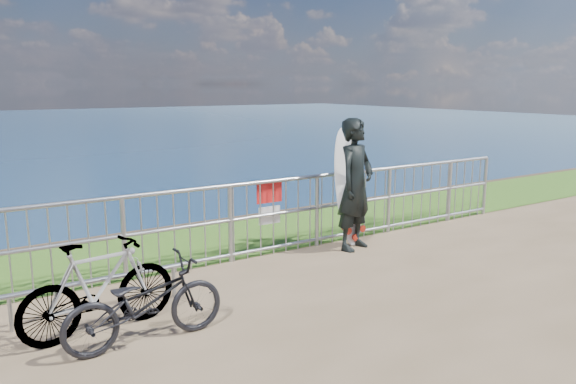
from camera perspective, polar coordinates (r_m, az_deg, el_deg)
grass_strip at (r=9.23m, az=-6.19°, el=-4.70°), size 120.00×120.00×0.00m
railing at (r=8.16m, az=-2.64°, el=-2.59°), size 10.06×0.10×1.13m
surfer at (r=8.50m, az=6.89°, el=0.76°), size 0.85×0.70×1.99m
surfboard at (r=8.79m, az=6.16°, el=0.12°), size 0.50×0.44×1.84m
bicycle_near at (r=5.66m, az=-14.34°, el=-10.84°), size 1.60×0.58×0.83m
bicycle_far at (r=5.99m, az=-18.65°, el=-9.15°), size 1.67×0.67×0.98m
bike_rack at (r=6.54m, az=-18.80°, el=-8.85°), size 1.95×0.05×0.40m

